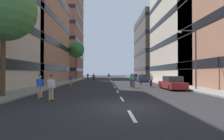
# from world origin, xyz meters

# --- Properties ---
(ground_plane) EXTENTS (166.72, 166.72, 0.00)m
(ground_plane) POSITION_xyz_m (0.00, 27.79, 0.00)
(ground_plane) COLOR black
(sidewalk_left) EXTENTS (3.04, 76.41, 0.14)m
(sidewalk_left) POSITION_xyz_m (-9.03, 31.26, 0.07)
(sidewalk_left) COLOR gray
(sidewalk_left) RESTS_ON ground_plane
(sidewalk_right) EXTENTS (3.04, 76.41, 0.14)m
(sidewalk_right) POSITION_xyz_m (9.03, 31.26, 0.07)
(sidewalk_right) COLOR gray
(sidewalk_right) RESTS_ON ground_plane
(lane_markings) EXTENTS (0.16, 62.20, 0.01)m
(lane_markings) POSITION_xyz_m (0.00, 28.00, 0.00)
(lane_markings) COLOR silver
(lane_markings) RESTS_ON ground_plane
(building_left_mid) EXTENTS (12.98, 19.58, 18.49)m
(building_left_mid) POSITION_xyz_m (-16.98, 25.15, 9.34)
(building_left_mid) COLOR #9E6B51
(building_left_mid) RESTS_ON ground_plane
(building_left_far) EXTENTS (12.98, 18.57, 33.90)m
(building_left_far) POSITION_xyz_m (-16.98, 52.94, 17.04)
(building_left_far) COLOR brown
(building_left_far) RESTS_ON ground_plane
(building_right_far) EXTENTS (12.98, 21.96, 21.72)m
(building_right_far) POSITION_xyz_m (16.98, 52.94, 10.95)
(building_right_far) COLOR #4C4744
(building_right_far) RESTS_ON ground_plane
(parked_car_near) EXTENTS (1.82, 4.40, 1.52)m
(parked_car_near) POSITION_xyz_m (6.31, 9.79, 0.70)
(parked_car_near) COLOR maroon
(parked_car_near) RESTS_ON ground_plane
(parked_car_mid) EXTENTS (1.82, 4.40, 1.52)m
(parked_car_mid) POSITION_xyz_m (6.31, 37.31, 0.70)
(parked_car_mid) COLOR maroon
(parked_car_mid) RESTS_ON ground_plane
(parked_car_far) EXTENTS (1.82, 4.40, 1.52)m
(parked_car_far) POSITION_xyz_m (6.31, 26.31, 0.70)
(parked_car_far) COLOR navy
(parked_car_far) RESTS_ON ground_plane
(street_tree_near) EXTENTS (4.93, 4.93, 9.17)m
(street_tree_near) POSITION_xyz_m (-9.03, 3.81, 6.82)
(street_tree_near) COLOR #4C3823
(street_tree_near) RESTS_ON sidewalk_left
(street_tree_mid) EXTENTS (4.26, 4.26, 9.94)m
(street_tree_mid) POSITION_xyz_m (-9.03, 36.25, 7.90)
(street_tree_mid) COLOR #4C3823
(street_tree_mid) RESTS_ON sidewalk_left
(streetlamp_right) EXTENTS (2.13, 0.30, 6.50)m
(streetlamp_right) POSITION_xyz_m (8.36, 9.16, 4.14)
(streetlamp_right) COLOR #3F3F44
(streetlamp_right) RESTS_ON sidewalk_right
(skater_0) EXTENTS (0.55, 0.91, 1.78)m
(skater_0) POSITION_xyz_m (4.82, 13.35, 1.02)
(skater_0) COLOR brown
(skater_0) RESTS_ON ground_plane
(skater_1) EXTENTS (0.55, 0.92, 1.78)m
(skater_1) POSITION_xyz_m (-4.90, 2.25, 1.02)
(skater_1) COLOR brown
(skater_1) RESTS_ON ground_plane
(skater_2) EXTENTS (0.54, 0.91, 1.78)m
(skater_2) POSITION_xyz_m (2.20, 11.63, 1.02)
(skater_2) COLOR brown
(skater_2) RESTS_ON ground_plane
(skater_3) EXTENTS (0.54, 0.91, 1.78)m
(skater_3) POSITION_xyz_m (-6.15, 14.87, 1.02)
(skater_3) COLOR brown
(skater_3) RESTS_ON ground_plane
(skater_4) EXTENTS (0.55, 0.92, 1.78)m
(skater_4) POSITION_xyz_m (-6.07, 3.42, 0.98)
(skater_4) COLOR brown
(skater_4) RESTS_ON ground_plane
(skater_5) EXTENTS (0.56, 0.92, 1.78)m
(skater_5) POSITION_xyz_m (-3.93, 29.26, 1.02)
(skater_5) COLOR brown
(skater_5) RESTS_ON ground_plane
(skater_6) EXTENTS (0.54, 0.91, 1.78)m
(skater_6) POSITION_xyz_m (2.17, 13.18, 0.98)
(skater_6) COLOR brown
(skater_6) RESTS_ON ground_plane
(skater_7) EXTENTS (0.56, 0.92, 1.78)m
(skater_7) POSITION_xyz_m (-6.05, 36.88, 0.98)
(skater_7) COLOR brown
(skater_7) RESTS_ON ground_plane
(skater_8) EXTENTS (0.57, 0.92, 1.78)m
(skater_8) POSITION_xyz_m (-0.45, 38.16, 1.02)
(skater_8) COLOR brown
(skater_8) RESTS_ON ground_plane
(skater_9) EXTENTS (0.55, 0.92, 1.78)m
(skater_9) POSITION_xyz_m (4.21, 17.16, 1.02)
(skater_9) COLOR brown
(skater_9) RESTS_ON ground_plane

